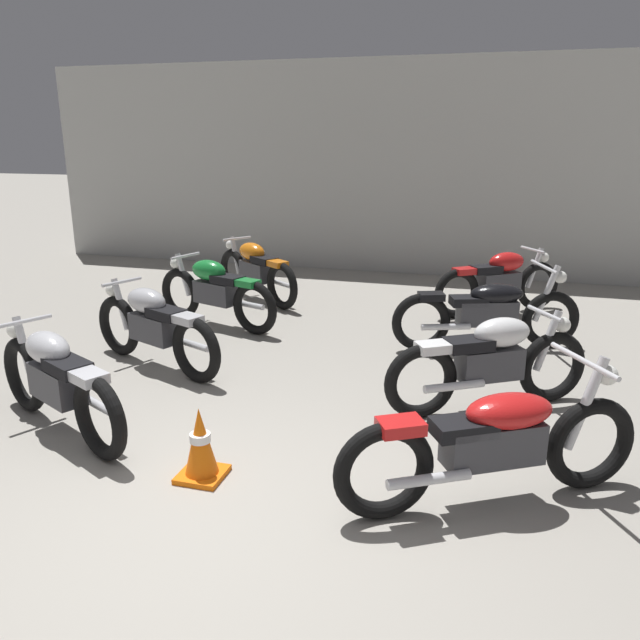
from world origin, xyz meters
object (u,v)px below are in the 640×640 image
(motorcycle_left_row_3, at_px, (256,270))
(motorcycle_right_row_1, at_px, (491,361))
(motorcycle_left_row_2, at_px, (215,291))
(traffic_cone, at_px, (201,445))
(motorcycle_left_row_1, at_px, (154,326))
(motorcycle_right_row_2, at_px, (488,311))
(motorcycle_left_row_0, at_px, (57,380))
(motorcycle_right_row_0, at_px, (495,441))
(motorcycle_right_row_3, at_px, (499,281))

(motorcycle_left_row_3, bearing_deg, motorcycle_right_row_1, -41.65)
(motorcycle_left_row_2, height_order, motorcycle_right_row_1, same)
(traffic_cone, bearing_deg, motorcycle_left_row_1, 127.67)
(motorcycle_right_row_1, relative_size, motorcycle_right_row_2, 0.84)
(motorcycle_left_row_0, distance_m, motorcycle_left_row_3, 4.47)
(motorcycle_left_row_1, bearing_deg, motorcycle_left_row_2, 91.41)
(motorcycle_right_row_0, distance_m, motorcycle_right_row_2, 3.21)
(motorcycle_left_row_2, height_order, motorcycle_left_row_3, same)
(motorcycle_left_row_2, distance_m, motorcycle_right_row_2, 3.38)
(motorcycle_right_row_0, bearing_deg, traffic_cone, -172.88)
(motorcycle_right_row_1, relative_size, traffic_cone, 3.22)
(motorcycle_left_row_1, height_order, traffic_cone, motorcycle_left_row_1)
(motorcycle_left_row_1, height_order, motorcycle_right_row_2, motorcycle_right_row_2)
(motorcycle_left_row_0, xyz_separation_m, motorcycle_left_row_3, (-0.04, 4.47, 0.00))
(motorcycle_right_row_0, xyz_separation_m, traffic_cone, (-2.00, -0.25, -0.19))
(motorcycle_left_row_2, distance_m, traffic_cone, 3.78)
(motorcycle_left_row_1, relative_size, motorcycle_left_row_2, 0.98)
(motorcycle_right_row_0, xyz_separation_m, motorcycle_right_row_2, (-0.13, 3.21, 0.00))
(motorcycle_left_row_3, distance_m, motorcycle_right_row_0, 5.74)
(motorcycle_left_row_3, distance_m, motorcycle_right_row_3, 3.47)
(motorcycle_left_row_3, distance_m, motorcycle_right_row_1, 4.58)
(motorcycle_left_row_0, relative_size, motorcycle_right_row_1, 1.04)
(motorcycle_left_row_2, xyz_separation_m, motorcycle_right_row_2, (3.38, -0.00, -0.01))
(motorcycle_right_row_1, xyz_separation_m, traffic_cone, (-1.94, -1.77, -0.20))
(motorcycle_right_row_3, bearing_deg, motorcycle_right_row_0, -89.71)
(motorcycle_left_row_1, bearing_deg, traffic_cone, -52.33)
(motorcycle_left_row_3, xyz_separation_m, motorcycle_right_row_1, (3.42, -3.04, 0.00))
(motorcycle_left_row_0, distance_m, motorcycle_left_row_2, 3.12)
(motorcycle_left_row_3, bearing_deg, motorcycle_right_row_0, -52.65)
(motorcycle_right_row_1, xyz_separation_m, motorcycle_right_row_2, (-0.07, 1.69, -0.01))
(motorcycle_left_row_2, bearing_deg, motorcycle_left_row_0, -88.86)
(motorcycle_left_row_1, bearing_deg, motorcycle_right_row_0, -25.39)
(motorcycle_left_row_0, bearing_deg, motorcycle_left_row_1, 90.86)
(motorcycle_left_row_1, distance_m, motorcycle_right_row_3, 4.66)
(motorcycle_right_row_2, relative_size, motorcycle_right_row_3, 1.25)
(motorcycle_left_row_3, relative_size, motorcycle_right_row_0, 0.87)
(motorcycle_left_row_1, distance_m, motorcycle_right_row_1, 3.40)
(motorcycle_left_row_2, height_order, traffic_cone, motorcycle_left_row_2)
(motorcycle_right_row_1, bearing_deg, motorcycle_left_row_3, 138.35)
(motorcycle_left_row_0, xyz_separation_m, traffic_cone, (1.44, -0.34, -0.20))
(motorcycle_left_row_1, xyz_separation_m, motorcycle_left_row_3, (-0.02, 2.92, 0.00))
(motorcycle_left_row_1, relative_size, traffic_cone, 3.44)
(motorcycle_left_row_1, bearing_deg, motorcycle_right_row_1, -2.05)
(motorcycle_left_row_1, xyz_separation_m, motorcycle_right_row_1, (3.40, -0.12, 0.00))
(motorcycle_left_row_1, bearing_deg, motorcycle_right_row_3, 42.45)
(motorcycle_left_row_0, height_order, traffic_cone, motorcycle_left_row_0)
(motorcycle_left_row_0, distance_m, motorcycle_right_row_1, 3.67)
(motorcycle_right_row_1, height_order, traffic_cone, motorcycle_right_row_1)
(motorcycle_left_row_0, height_order, motorcycle_right_row_2, motorcycle_right_row_2)
(traffic_cone, bearing_deg, motorcycle_left_row_3, 107.09)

